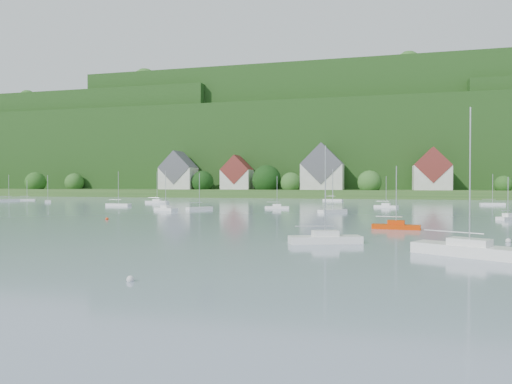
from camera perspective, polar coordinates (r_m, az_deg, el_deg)
far_shore_strip at (r=200.33m, az=6.89°, el=-0.10°), size 600.00×60.00×3.00m
forested_ridge at (r=268.97m, az=8.88°, el=4.73°), size 620.00×181.22×69.89m
village_building_0 at (r=202.52m, az=-9.23°, el=2.17°), size 14.00×10.40×16.00m
village_building_1 at (r=195.79m, az=-2.27°, el=2.00°), size 12.00×9.36×14.00m
village_building_2 at (r=187.84m, az=7.94°, el=2.50°), size 16.00×11.44×18.00m
village_building_3 at (r=185.63m, az=20.24°, el=2.21°), size 13.00×10.40×15.50m
near_sailboat_3 at (r=43.32m, az=8.25°, el=-5.47°), size 6.68×3.97×8.72m
near_sailboat_4 at (r=38.60m, az=24.10°, el=-6.23°), size 8.13×6.01×10.92m
near_sailboat_5 at (r=58.39m, az=16.37°, el=-3.86°), size 5.63×2.24×7.39m
mooring_buoy_1 at (r=27.34m, az=-14.77°, el=-10.27°), size 0.41×0.41×0.41m
mooring_buoy_3 at (r=73.76m, az=-17.36°, el=-3.19°), size 0.47×0.47×0.47m
mooring_buoy_4 at (r=49.08m, az=27.88°, el=-5.35°), size 0.49×0.49×0.49m
far_sailboat_cluster at (r=116.15m, az=8.11°, el=-1.45°), size 194.59×73.17×8.71m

